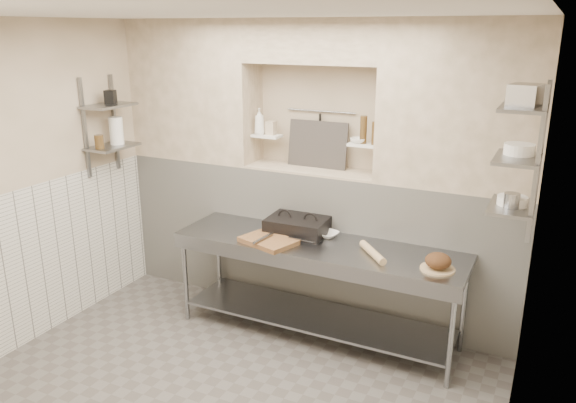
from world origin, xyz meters
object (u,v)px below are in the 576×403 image
Objects in this scene: rolling_pin at (373,252)px; jug_left at (116,131)px; bowl_alcove at (358,141)px; bottle_soap at (259,122)px; cutting_board at (268,241)px; mixing_bowl at (327,234)px; prep_table at (317,271)px; panini_press at (297,226)px; bread_loaf at (438,261)px.

jug_left is (-2.65, -0.02, 0.81)m from rolling_pin.
bottle_soap is at bearing -178.48° from bowl_alcove.
bottle_soap is 1.74× the size of bowl_alcove.
bowl_alcove is at bearing 53.05° from cutting_board.
mixing_bowl is 0.77× the size of bottle_soap.
rolling_pin reaches higher than mixing_bowl.
rolling_pin is (0.52, -0.05, 0.29)m from prep_table.
prep_table is 4.68× the size of panini_press.
bread_loaf reaches higher than mixing_bowl.
bowl_alcove is at bearing 68.51° from mixing_bowl.
cutting_board is at bearing -156.96° from prep_table.
bottle_soap is (-1.92, 0.62, 0.86)m from bread_loaf.
bread_loaf is (0.54, -0.04, 0.04)m from rolling_pin.
cutting_board is at bearing -172.32° from rolling_pin.
mixing_bowl is 0.96× the size of bread_loaf.
mixing_bowl is at bearing 164.45° from bread_loaf.
bread_loaf reaches higher than rolling_pin.
panini_press is at bearing 169.02° from bread_loaf.
mixing_bowl is 0.57m from rolling_pin.
bowl_alcove is 0.55× the size of jug_left.
prep_table is 17.61× the size of bowl_alcove.
bowl_alcove reaches higher than mixing_bowl.
panini_press is at bearing 7.09° from jug_left.
bowl_alcove is at bearing 1.52° from bottle_soap.
cutting_board is 1.81× the size of bottle_soap.
mixing_bowl is 0.74× the size of jug_left.
panini_press is 2.72× the size of bread_loaf.
bottle_soap reaches higher than jug_left.
cutting_board is 1.46m from bread_loaf.
rolling_pin reaches higher than cutting_board.
bread_loaf is at bearing -17.92° from bottle_soap.
rolling_pin is (0.79, -0.21, -0.04)m from panini_press.
jug_left reaches higher than cutting_board.
panini_press is at bearing 69.81° from cutting_board.
bread_loaf is at bearing -13.65° from panini_press.
mixing_bowl is 0.47× the size of rolling_pin.
jug_left is at bearing -164.83° from bowl_alcove.
bowl_alcove is at bearing 39.95° from panini_press.
rolling_pin is at bearing -4.98° from prep_table.
bottle_soap reaches higher than prep_table.
mixing_bowl is at bearing -111.49° from bowl_alcove.
jug_left reaches higher than rolling_pin.
mixing_bowl reaches higher than cutting_board.
prep_table is at bearing -105.03° from bowl_alcove.
mixing_bowl is at bearing 42.44° from cutting_board.
jug_left is (-2.13, -0.06, 1.10)m from prep_table.
bowl_alcove reaches higher than panini_press.
bowl_alcove is (-0.91, 0.65, 0.76)m from bread_loaf.
rolling_pin is 1.74m from bottle_soap.
rolling_pin is 2.86× the size of bowl_alcove.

